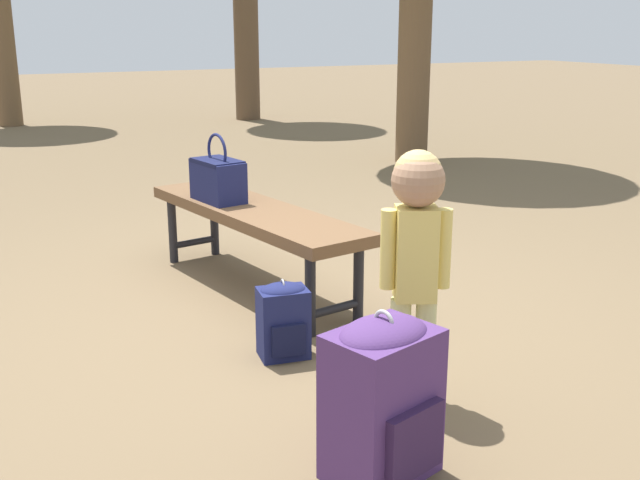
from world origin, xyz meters
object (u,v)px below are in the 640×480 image
object	(u,v)px
child_standing	(416,238)
backpack_large	(382,395)
park_bench	(254,218)
handbag	(218,178)
backpack_small	(283,318)

from	to	relation	value
child_standing	backpack_large	xyz separation A→B (m)	(0.39, -0.37, -0.36)
child_standing	backpack_large	size ratio (longest dim) A/B	1.72
park_bench	handbag	xyz separation A→B (m)	(-0.23, -0.11, 0.18)
park_bench	backpack_large	size ratio (longest dim) A/B	2.96
handbag	backpack_large	bearing A→B (deg)	-5.37
handbag	child_standing	size ratio (longest dim) A/B	0.39
park_bench	child_standing	world-z (taller)	child_standing
child_standing	backpack_small	world-z (taller)	child_standing
park_bench	handbag	distance (m)	0.31
park_bench	child_standing	bearing A→B (deg)	2.45
park_bench	backpack_small	bearing A→B (deg)	-14.18
child_standing	backpack_large	distance (m)	0.65
handbag	backpack_small	xyz separation A→B (m)	(1.09, -0.10, -0.40)
child_standing	backpack_small	size ratio (longest dim) A/B	2.74
handbag	backpack_small	distance (m)	1.17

